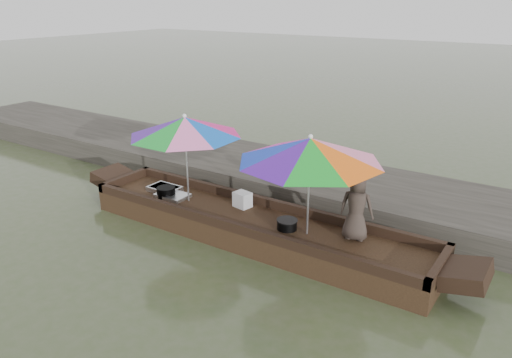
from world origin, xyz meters
The scene contains 11 objects.
water centered at (0.00, 0.00, 0.00)m, with size 80.00×80.00×0.00m, color #3A4825.
dock centered at (0.00, 2.20, 0.25)m, with size 22.00×2.20×0.50m, color #2D2B26.
boat_hull centered at (0.00, 0.00, 0.17)m, with size 6.00×1.20×0.35m, color black.
cooking_pot centered at (-1.82, -0.08, 0.44)m, with size 0.33×0.33×0.17m, color black.
tray_crayfish centered at (-2.02, 0.10, 0.39)m, with size 0.57×0.40×0.09m, color silver.
tray_scallop centered at (-1.70, -0.04, 0.38)m, with size 0.57×0.40×0.06m, color silver.
charcoal_grill centered at (0.66, -0.03, 0.42)m, with size 0.31×0.31×0.14m, color black.
supply_bag centered at (-0.41, 0.30, 0.48)m, with size 0.28×0.22×0.26m, color silver.
vendor centered at (1.66, 0.25, 0.86)m, with size 0.50×0.33×1.02m, color #392F29.
umbrella_bow centered at (-1.36, 0.00, 1.12)m, with size 1.92×1.92×1.55m, color blue, non-canonical shape.
umbrella_stern centered at (0.99, 0.00, 1.12)m, with size 2.14×2.14×1.55m, color pink, non-canonical shape.
Camera 1 is at (4.11, -6.09, 3.74)m, focal length 35.00 mm.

